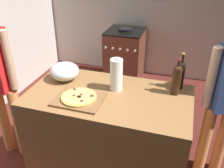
{
  "coord_description": "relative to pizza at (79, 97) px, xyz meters",
  "views": [
    {
      "loc": [
        0.6,
        -1.0,
        2.07
      ],
      "look_at": [
        0.03,
        0.84,
        0.99
      ],
      "focal_mm": 39.81,
      "sensor_mm": 36.0,
      "label": 1
    }
  ],
  "objects": [
    {
      "name": "person_in_red",
      "position": [
        1.17,
        0.48,
        -0.07
      ],
      "size": [
        0.37,
        0.26,
        1.57
      ],
      "color": "#D88C4C",
      "rests_on": "ground_plane"
    },
    {
      "name": "cutting_board",
      "position": [
        -0.0,
        -0.0,
        -0.02
      ],
      "size": [
        0.4,
        0.32,
        0.02
      ],
      "primitive_type": "cube",
      "color": "brown",
      "rests_on": "counter"
    },
    {
      "name": "ground_plane",
      "position": [
        0.18,
        0.98,
        -0.98
      ],
      "size": [
        4.25,
        3.71,
        0.02
      ],
      "primitive_type": "cube",
      "color": "#511E19"
    },
    {
      "name": "wine_bottle_amber",
      "position": [
        0.78,
        0.46,
        0.11
      ],
      "size": [
        0.07,
        0.07,
        0.34
      ],
      "color": "black",
      "rests_on": "counter"
    },
    {
      "name": "wine_bottle_green",
      "position": [
        0.75,
        0.35,
        0.12
      ],
      "size": [
        0.08,
        0.08,
        0.32
      ],
      "color": "#331E0F",
      "rests_on": "counter"
    },
    {
      "name": "person_in_stripes",
      "position": [
        -0.89,
        0.13,
        -0.03
      ],
      "size": [
        0.36,
        0.21,
        1.64
      ],
      "color": "#D88C4C",
      "rests_on": "ground_plane"
    },
    {
      "name": "mixing_bowl",
      "position": [
        -0.28,
        0.3,
        0.05
      ],
      "size": [
        0.28,
        0.28,
        0.17
      ],
      "color": "#B2B2B7",
      "rests_on": "counter"
    },
    {
      "name": "pizza",
      "position": [
        0.0,
        0.0,
        0.0
      ],
      "size": [
        0.3,
        0.3,
        0.03
      ],
      "color": "tan",
      "rests_on": "cutting_board"
    },
    {
      "name": "counter",
      "position": [
        0.21,
        0.16,
        -0.5
      ],
      "size": [
        1.42,
        0.77,
        0.94
      ],
      "primitive_type": "cube",
      "color": "olive",
      "rests_on": "ground_plane"
    },
    {
      "name": "paper_towel_roll",
      "position": [
        0.24,
        0.26,
        0.11
      ],
      "size": [
        0.11,
        0.11,
        0.29
      ],
      "color": "white",
      "rests_on": "counter"
    },
    {
      "name": "stove",
      "position": [
        -0.18,
        2.19,
        -0.53
      ],
      "size": [
        0.59,
        0.61,
        0.91
      ],
      "color": "brown",
      "rests_on": "ground_plane"
    }
  ]
}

